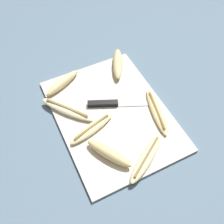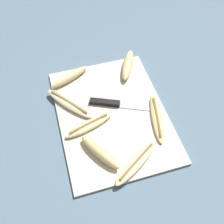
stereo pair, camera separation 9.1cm
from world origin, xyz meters
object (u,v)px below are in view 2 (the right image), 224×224
Objects in this scene: banana_pale_long at (69,103)px; banana_cream_curved at (136,162)px; banana_soft_right at (89,125)px; banana_golden_short at (100,152)px; banana_ripe_center at (70,77)px; banana_spotted_left at (157,118)px; banana_mellow_near at (128,65)px; knife at (111,103)px.

banana_cream_curved is at bearing 28.87° from banana_pale_long.
banana_soft_right and banana_pale_long have the same top height.
banana_golden_short is at bearing -121.87° from banana_cream_curved.
banana_soft_right is (0.23, 0.02, -0.00)m from banana_ripe_center.
banana_cream_curved is (0.17, 0.11, 0.00)m from banana_soft_right.
banana_cream_curved is at bearing -41.61° from banana_spotted_left.
knife is at bearing -36.36° from banana_mellow_near.
banana_spotted_left is at bearing 62.60° from banana_pale_long.
banana_mellow_near is 1.06× the size of banana_golden_short.
knife is 0.12m from banana_soft_right.
knife is 0.15m from banana_pale_long.
banana_ripe_center is 0.86× the size of banana_cream_curved.
banana_golden_short is 0.23m from banana_spotted_left.
knife is at bearing 154.46° from banana_golden_short.
banana_golden_short is (0.34, -0.20, 0.00)m from banana_mellow_near.
banana_soft_right is 0.98× the size of banana_cream_curved.
knife is 1.19× the size of banana_pale_long.
banana_ripe_center reaches higher than knife.
banana_pale_long is 1.02× the size of banana_cream_curved.
banana_mellow_near is (-0.23, 0.21, 0.01)m from banana_soft_right.
banana_cream_curved is at bearing -14.39° from banana_mellow_near.
banana_pale_long is at bearing -117.40° from banana_spotted_left.
banana_golden_short reaches higher than banana_pale_long.
knife is 0.20m from banana_golden_short.
knife is 0.19m from banana_mellow_near.
banana_mellow_near is at bearing 114.49° from banana_pale_long.
banana_pale_long is 0.93× the size of banana_spotted_left.
banana_ripe_center is at bearing 167.93° from banana_pale_long.
banana_ripe_center is 0.78× the size of banana_spotted_left.
banana_ripe_center is 0.96× the size of banana_mellow_near.
banana_pale_long is at bearing -81.45° from knife.
banana_ripe_center is 0.36m from banana_spotted_left.
banana_golden_short reaches higher than banana_cream_curved.
banana_pale_long is at bearing -157.07° from banana_soft_right.
banana_pale_long is at bearing -12.07° from banana_ripe_center.
banana_spotted_left is (-0.14, 0.12, -0.00)m from banana_cream_curved.
banana_soft_right is at bearing 22.93° from banana_pale_long.
banana_soft_right is 1.16× the size of banana_golden_short.
banana_ripe_center reaches higher than banana_spotted_left.
banana_mellow_near is at bearing 167.35° from knife.
banana_golden_short reaches higher than banana_soft_right.
banana_cream_curved is at bearing 32.33° from banana_soft_right.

